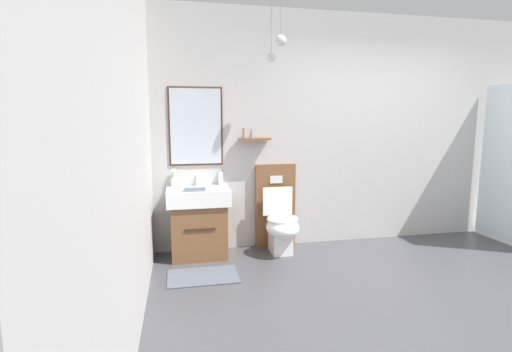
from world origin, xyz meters
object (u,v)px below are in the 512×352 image
Objects in this scene: soap_dispenser at (221,178)px; folded_hand_towel at (195,189)px; toothbrush_cup at (174,181)px; vanity_sink_left at (199,221)px; toilet at (279,219)px.

soap_dispenser is 0.45m from folded_hand_towel.
folded_hand_towel is (-0.31, -0.32, -0.06)m from soap_dispenser.
toothbrush_cup is at bearing 125.65° from folded_hand_towel.
toothbrush_cup is 0.92× the size of folded_hand_towel.
folded_hand_towel is (-0.04, -0.14, 0.39)m from vanity_sink_left.
toilet is at bearing -7.76° from toothbrush_cup.
toothbrush_cup reaches higher than folded_hand_towel.
toothbrush_cup reaches higher than vanity_sink_left.
toilet is 1.06m from folded_hand_towel.
vanity_sink_left is at bearing -32.22° from toothbrush_cup.
vanity_sink_left is at bearing -179.83° from toilet.
vanity_sink_left is at bearing -147.22° from soap_dispenser.
soap_dispenser is (0.27, 0.17, 0.44)m from vanity_sink_left.
vanity_sink_left is 0.92m from toilet.
folded_hand_towel is at bearing -134.40° from soap_dispenser.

